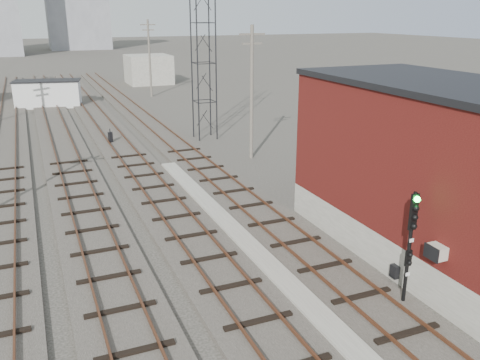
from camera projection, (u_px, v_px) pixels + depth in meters
ground at (95, 97)px, 61.36m from camera, size 320.00×320.00×0.00m
track_right at (157, 130)px, 43.86m from camera, size 3.20×90.00×0.39m
track_mid_right at (110, 134)px, 42.39m from camera, size 3.20×90.00×0.39m
track_mid_left at (60, 138)px, 40.92m from camera, size 3.20×90.00×0.39m
track_left at (6, 143)px, 39.45m from camera, size 3.20×90.00×0.39m
platform_curb at (256, 254)px, 21.22m from camera, size 0.90×28.00×0.26m
brick_building at (431, 168)px, 20.94m from camera, size 6.54×12.20×7.22m
lattice_tower at (203, 43)px, 39.14m from camera, size 1.60×1.60×15.00m
utility_pole_right_a at (252, 90)px, 34.22m from camera, size 1.80×0.24×9.00m
utility_pole_right_b at (150, 56)px, 60.49m from camera, size 1.80×0.24×9.00m
apartment_right at (76, 0)px, 139.05m from camera, size 16.00×12.00×26.00m
shed_right at (149, 69)px, 72.80m from camera, size 6.00×6.00×4.00m
signal_mast at (411, 241)px, 16.93m from camera, size 0.40×0.42×4.21m
switch_stand at (110, 138)px, 39.18m from camera, size 0.35×0.35×1.17m
site_trailer at (48, 93)px, 54.73m from camera, size 7.28×4.23×2.88m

